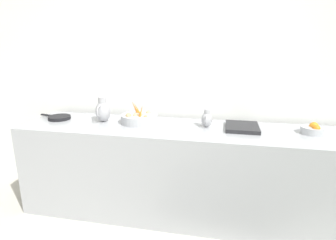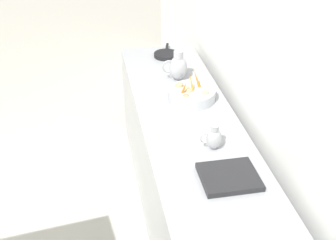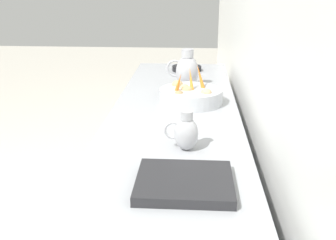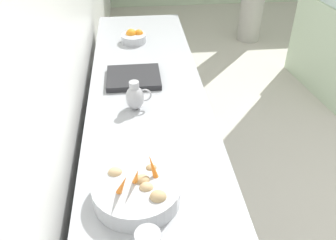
{
  "view_description": "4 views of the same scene",
  "coord_description": "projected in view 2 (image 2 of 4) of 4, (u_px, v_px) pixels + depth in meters",
  "views": [
    {
      "loc": [
        0.99,
        0.38,
        1.67
      ],
      "look_at": [
        -1.39,
        -0.11,
        1.0
      ],
      "focal_mm": 29.54,
      "sensor_mm": 36.0,
      "label": 1
    },
    {
      "loc": [
        -0.81,
        2.56,
        2.6
      ],
      "look_at": [
        -1.3,
        0.03,
        1.03
      ],
      "focal_mm": 48.3,
      "sensor_mm": 36.0,
      "label": 2
    },
    {
      "loc": [
        -1.59,
        1.84,
        1.61
      ],
      "look_at": [
        -1.48,
        0.1,
        0.99
      ],
      "focal_mm": 43.55,
      "sensor_mm": 36.0,
      "label": 3
    },
    {
      "loc": [
        -1.55,
        -1.48,
        2.05
      ],
      "look_at": [
        -1.41,
        -0.06,
        1.02
      ],
      "focal_mm": 38.46,
      "sensor_mm": 36.0,
      "label": 4
    }
  ],
  "objects": [
    {
      "name": "metal_pitcher_short",
      "position": [
        214.0,
        138.0,
        2.92
      ],
      "size": [
        0.15,
        0.1,
        0.17
      ],
      "color": "#A3A3A8",
      "rests_on": "prep_counter"
    },
    {
      "name": "counter_sink_basin",
      "position": [
        229.0,
        177.0,
        2.67
      ],
      "size": [
        0.34,
        0.3,
        0.04
      ],
      "primitive_type": "cube",
      "color": "#232326",
      "rests_on": "prep_counter"
    },
    {
      "name": "skillet_on_counter",
      "position": [
        166.0,
        55.0,
        4.24
      ],
      "size": [
        0.23,
        0.37,
        0.03
      ],
      "color": "black",
      "rests_on": "prep_counter"
    },
    {
      "name": "vegetable_colander",
      "position": [
        192.0,
        94.0,
        3.5
      ],
      "size": [
        0.37,
        0.37,
        0.22
      ],
      "color": "#ADAFB5",
      "rests_on": "prep_counter"
    },
    {
      "name": "prep_counter",
      "position": [
        195.0,
        189.0,
        3.3
      ],
      "size": [
        0.71,
        3.3,
        0.91
      ],
      "primitive_type": "cube",
      "color": "#9EA0A5",
      "rests_on": "ground_plane"
    },
    {
      "name": "tile_wall_left",
      "position": [
        307.0,
        87.0,
        2.42
      ],
      "size": [
        0.1,
        8.55,
        3.0
      ],
      "primitive_type": "cube",
      "color": "white",
      "rests_on": "ground_plane"
    },
    {
      "name": "metal_pitcher_tall",
      "position": [
        178.0,
        67.0,
        3.78
      ],
      "size": [
        0.21,
        0.15,
        0.25
      ],
      "color": "#A3A3A8",
      "rests_on": "prep_counter"
    }
  ]
}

